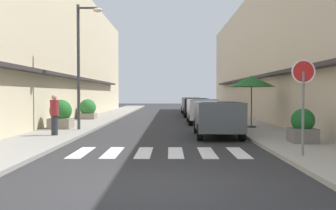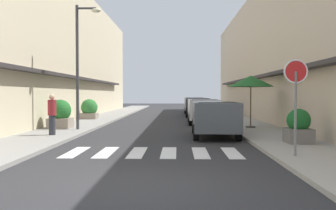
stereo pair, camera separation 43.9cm
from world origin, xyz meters
name	(u,v)px [view 1 (the left image)]	position (x,y,z in m)	size (l,w,h in m)	color
ground_plane	(165,122)	(0.00, 16.88, 0.00)	(92.87, 92.87, 0.00)	#2B2B2D
sidewalk_left	(94,121)	(-4.60, 16.88, 0.06)	(2.57, 59.10, 0.12)	gray
sidewalk_right	(237,121)	(4.60, 16.88, 0.06)	(2.57, 59.10, 0.12)	#9E998E
building_row_left	(40,52)	(-8.38, 18.00, 4.60)	(5.50, 39.99, 9.20)	beige
building_row_right	(291,55)	(8.38, 18.00, 4.39)	(5.50, 39.99, 8.78)	#C6B299
crosswalk	(160,153)	(0.00, 4.18, 0.01)	(5.20, 2.20, 0.01)	silver
parked_car_near	(217,115)	(2.27, 8.43, 0.92)	(1.88, 4.14, 1.47)	#4C5156
parked_car_mid	(203,108)	(2.27, 15.21, 0.92)	(1.82, 3.93, 1.47)	silver
parked_car_far	(195,105)	(2.27, 22.06, 0.92)	(1.87, 4.44, 1.47)	black
parked_car_distant	(191,103)	(2.27, 27.88, 0.92)	(1.86, 4.08, 1.47)	silver
round_street_sign	(303,82)	(3.89, 3.01, 2.10)	(0.65, 0.07, 2.58)	slate
street_lamp	(82,54)	(-3.78, 10.39, 3.63)	(1.19, 0.28, 5.80)	#38383D
cafe_umbrella	(252,81)	(4.35, 11.54, 2.40)	(2.27, 2.27, 2.57)	#262626
planter_corner	(303,126)	(4.83, 5.68, 0.67)	(0.85, 0.85, 1.16)	slate
planter_midblock	(61,114)	(-4.97, 10.95, 0.79)	(1.06, 1.06, 1.39)	gray
planter_far	(88,109)	(-5.16, 17.75, 0.75)	(1.09, 1.09, 1.32)	gray
pedestrian_walking_near	(54,114)	(-4.33, 7.91, 0.98)	(0.34, 0.34, 1.64)	#282B33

